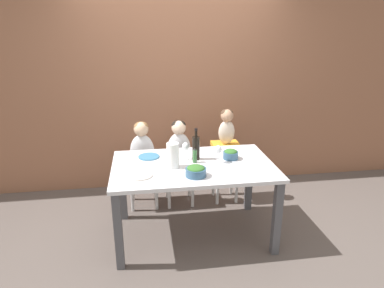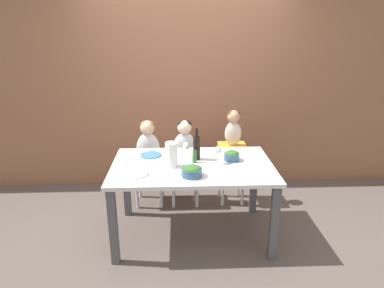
{
  "view_description": "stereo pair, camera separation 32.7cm",
  "coord_description": "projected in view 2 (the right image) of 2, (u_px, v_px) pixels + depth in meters",
  "views": [
    {
      "loc": [
        -0.46,
        -2.99,
        2.02
      ],
      "look_at": [
        0.0,
        0.07,
        0.95
      ],
      "focal_mm": 32.0,
      "sensor_mm": 36.0,
      "label": 1
    },
    {
      "loc": [
        -0.13,
        -3.02,
        2.02
      ],
      "look_at": [
        0.0,
        0.07,
        0.95
      ],
      "focal_mm": 32.0,
      "sensor_mm": 36.0,
      "label": 2
    }
  ],
  "objects": [
    {
      "name": "paper_towel_roll",
      "position": [
        171.0,
        155.0,
        3.17
      ],
      "size": [
        0.12,
        0.12,
        0.24
      ],
      "color": "white",
      "rests_on": "dining_table"
    },
    {
      "name": "salad_bowl_small",
      "position": [
        232.0,
        156.0,
        3.35
      ],
      "size": [
        0.15,
        0.15,
        0.1
      ],
      "color": "#335675",
      "rests_on": "dining_table"
    },
    {
      "name": "wine_glass_near",
      "position": [
        218.0,
        151.0,
        3.24
      ],
      "size": [
        0.07,
        0.07,
        0.18
      ],
      "color": "white",
      "rests_on": "dining_table"
    },
    {
      "name": "chair_right_highchair",
      "position": [
        232.0,
        159.0,
        4.02
      ],
      "size": [
        0.32,
        0.31,
        0.71
      ],
      "color": "silver",
      "rests_on": "ground_plane"
    },
    {
      "name": "person_child_left",
      "position": [
        148.0,
        143.0,
        3.91
      ],
      "size": [
        0.27,
        0.17,
        0.55
      ],
      "color": "silver",
      "rests_on": "chair_far_left"
    },
    {
      "name": "chair_far_left",
      "position": [
        149.0,
        173.0,
        4.03
      ],
      "size": [
        0.38,
        0.37,
        0.47
      ],
      "color": "silver",
      "rests_on": "ground_plane"
    },
    {
      "name": "salad_bowl_large",
      "position": [
        192.0,
        171.0,
        2.99
      ],
      "size": [
        0.18,
        0.18,
        0.1
      ],
      "color": "#335675",
      "rests_on": "dining_table"
    },
    {
      "name": "person_baby_right",
      "position": [
        233.0,
        125.0,
        3.88
      ],
      "size": [
        0.19,
        0.15,
        0.42
      ],
      "color": "beige",
      "rests_on": "chair_right_highchair"
    },
    {
      "name": "ground_plane",
      "position": [
        192.0,
        234.0,
        3.52
      ],
      "size": [
        14.0,
        14.0,
        0.0
      ],
      "primitive_type": "plane",
      "color": "#564C47"
    },
    {
      "name": "person_child_center",
      "position": [
        185.0,
        142.0,
        3.93
      ],
      "size": [
        0.27,
        0.17,
        0.55
      ],
      "color": "silver",
      "rests_on": "chair_far_center"
    },
    {
      "name": "wall_back",
      "position": [
        188.0,
        83.0,
        4.28
      ],
      "size": [
        10.0,
        0.06,
        2.7
      ],
      "color": "#8E5B42",
      "rests_on": "ground_plane"
    },
    {
      "name": "wine_bottle",
      "position": [
        197.0,
        147.0,
        3.35
      ],
      "size": [
        0.07,
        0.07,
        0.32
      ],
      "color": "black",
      "rests_on": "dining_table"
    },
    {
      "name": "wine_glass_far",
      "position": [
        186.0,
        147.0,
        3.35
      ],
      "size": [
        0.07,
        0.07,
        0.18
      ],
      "color": "white",
      "rests_on": "dining_table"
    },
    {
      "name": "dinner_plate_back_left",
      "position": [
        151.0,
        155.0,
        3.48
      ],
      "size": [
        0.21,
        0.21,
        0.01
      ],
      "color": "teal",
      "rests_on": "dining_table"
    },
    {
      "name": "dinner_plate_front_left",
      "position": [
        138.0,
        173.0,
        3.05
      ],
      "size": [
        0.21,
        0.21,
        0.01
      ],
      "color": "silver",
      "rests_on": "dining_table"
    },
    {
      "name": "dining_table",
      "position": [
        192.0,
        174.0,
        3.3
      ],
      "size": [
        1.53,
        0.96,
        0.77
      ],
      "color": "silver",
      "rests_on": "ground_plane"
    },
    {
      "name": "chair_far_center",
      "position": [
        185.0,
        172.0,
        4.05
      ],
      "size": [
        0.38,
        0.37,
        0.47
      ],
      "color": "silver",
      "rests_on": "ground_plane"
    },
    {
      "name": "condiment_bottle_hot_sauce",
      "position": [
        194.0,
        156.0,
        3.28
      ],
      "size": [
        0.04,
        0.04,
        0.15
      ],
      "color": "#336633",
      "rests_on": "dining_table"
    }
  ]
}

